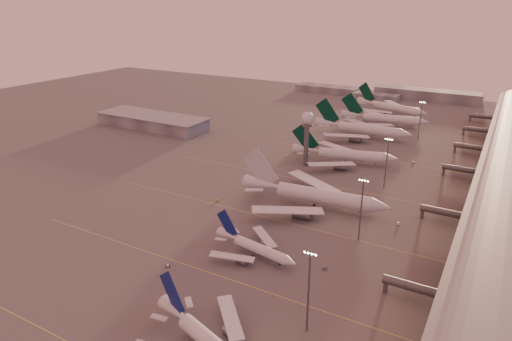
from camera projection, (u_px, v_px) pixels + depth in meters
The scene contains 22 objects.
ground at pixel (145, 272), 150.70m from camera, with size 700.00×700.00×0.00m, color #565454.
taxiway_markings at pixel (298, 224), 182.47m from camera, with size 180.00×185.25×0.02m.
hangar at pixel (153, 121), 318.36m from camera, with size 82.00×27.00×8.50m.
radar_tower at pixel (307, 128), 238.65m from camera, with size 6.40×6.40×31.10m.
mast_a at pixel (309, 288), 119.14m from camera, with size 3.60×0.56×25.00m.
mast_b at pixel (361, 207), 165.29m from camera, with size 3.60×0.56×25.00m.
mast_c at pixel (387, 161), 212.36m from camera, with size 3.60×0.56×25.00m.
mast_d at pixel (420, 119), 286.53m from camera, with size 3.60×0.56×25.00m.
distant_horizon at pixel (394, 93), 412.77m from camera, with size 165.00×37.50×9.00m.
narrowbody_mid at pixel (255, 249), 158.82m from camera, with size 34.96×27.68×13.75m.
widebody_white at pixel (314, 198), 195.99m from camera, with size 66.15×52.82×23.27m.
greentail_a at pixel (344, 157), 248.33m from camera, with size 56.40×45.06×20.79m.
greentail_b at pixel (362, 131), 294.59m from camera, with size 64.01×51.69×23.25m.
greentail_c at pixel (384, 121), 320.74m from camera, with size 60.39×48.45×22.02m.
greentail_d at pixel (391, 109), 353.48m from camera, with size 58.68×46.67×22.00m.
gsv_tug_mid at pixel (168, 266), 153.13m from camera, with size 3.32×3.41×0.85m.
gsv_truck_b at pixel (326, 267), 151.36m from camera, with size 5.84×2.33×2.34m.
gsv_truck_c at pixel (218, 199), 202.44m from camera, with size 5.13×4.72×2.08m.
gsv_catering_b at pixel (399, 220), 180.97m from camera, with size 5.13×2.76×4.04m.
gsv_tug_far at pixel (321, 186), 218.22m from camera, with size 3.29×3.44×0.85m.
gsv_truck_d at pixel (287, 155), 259.49m from camera, with size 3.44×5.71×2.17m.
gsv_tug_hangar at pixel (413, 163), 249.20m from camera, with size 3.46×2.65×0.87m.
Camera 1 is at (95.49, -94.27, 84.71)m, focal length 32.00 mm.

